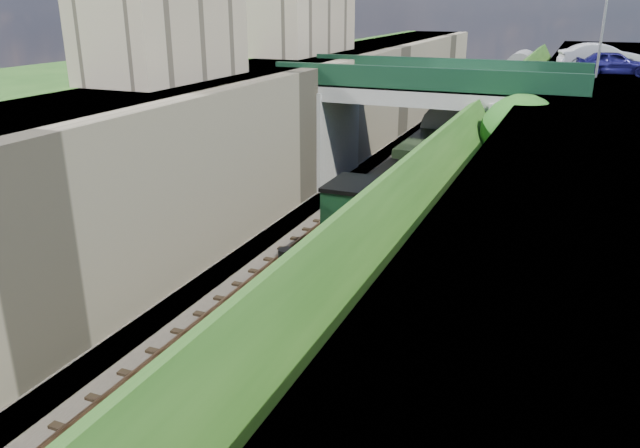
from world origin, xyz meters
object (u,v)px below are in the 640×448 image
(tree, at_px, (523,138))
(car_silver, at_px, (601,57))
(road_bridge, at_px, (438,122))
(locomotive, at_px, (337,267))
(lamppost, at_px, (605,16))
(car_blue, at_px, (613,63))
(tender, at_px, (397,211))

(tree, distance_m, car_silver, 15.73)
(road_bridge, relative_size, tree, 2.42)
(tree, height_order, locomotive, tree)
(lamppost, relative_size, locomotive, 0.59)
(road_bridge, xyz_separation_m, car_blue, (8.55, 6.86, 2.87))
(car_blue, xyz_separation_m, car_silver, (-0.68, 2.91, 0.11))
(car_silver, bearing_deg, tree, 155.32)
(car_blue, height_order, locomotive, car_blue)
(tree, distance_m, tender, 6.42)
(tree, xyz_separation_m, tender, (-4.71, -3.14, -3.03))
(locomotive, bearing_deg, road_bridge, 90.92)
(tender, bearing_deg, car_silver, 67.53)
(car_blue, bearing_deg, road_bridge, 119.17)
(road_bridge, height_order, car_blue, car_blue)
(road_bridge, height_order, car_silver, car_silver)
(car_blue, relative_size, tender, 0.68)
(road_bridge, height_order, locomotive, road_bridge)
(lamppost, relative_size, car_blue, 1.46)
(road_bridge, distance_m, car_silver, 12.90)
(car_blue, distance_m, car_silver, 2.99)
(road_bridge, distance_m, tree, 7.44)
(lamppost, bearing_deg, car_blue, 61.45)
(road_bridge, bearing_deg, tender, -88.30)
(lamppost, bearing_deg, car_silver, 88.30)
(lamppost, bearing_deg, tree, -104.30)
(locomotive, distance_m, tender, 7.37)
(lamppost, distance_m, car_silver, 5.06)
(tree, xyz_separation_m, car_silver, (2.90, 15.27, 2.41))
(road_bridge, xyz_separation_m, tree, (4.97, -5.50, 0.57))
(tree, xyz_separation_m, locomotive, (-4.71, -10.50, -2.75))
(car_silver, relative_size, tender, 0.82)
(tree, bearing_deg, car_silver, 79.24)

